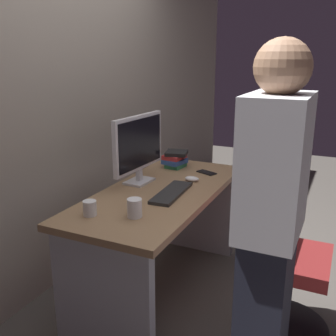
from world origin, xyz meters
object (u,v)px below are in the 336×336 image
at_px(cup_by_monitor, 90,208).
at_px(handbag, 262,247).
at_px(cup_near_keyboard, 135,208).
at_px(desk, 161,222).
at_px(office_chair, 279,262).
at_px(keyboard, 172,193).
at_px(person_at_desk, 269,234).
at_px(mouse, 192,179).
at_px(cell_phone, 207,173).
at_px(monitor, 139,145).
at_px(book_stack, 175,159).

height_order(cup_by_monitor, handbag, cup_by_monitor).
bearing_deg(cup_by_monitor, cup_near_keyboard, -69.94).
relative_size(desk, office_chair, 1.60).
bearing_deg(keyboard, cup_by_monitor, 148.87).
height_order(desk, cup_by_monitor, cup_by_monitor).
xyz_separation_m(desk, handbag, (0.67, -0.54, -0.38)).
bearing_deg(desk, keyboard, -116.94).
height_order(office_chair, handbag, office_chair).
bearing_deg(person_at_desk, keyboard, 53.28).
distance_m(office_chair, mouse, 0.79).
relative_size(cup_near_keyboard, handbag, 0.27).
distance_m(office_chair, cell_phone, 0.87).
xyz_separation_m(monitor, keyboard, (-0.12, -0.29, -0.25)).
height_order(monitor, cup_near_keyboard, monitor).
distance_m(cup_near_keyboard, cell_phone, 0.93).
relative_size(monitor, handbag, 1.43).
relative_size(person_at_desk, cup_by_monitor, 19.90).
xyz_separation_m(monitor, book_stack, (0.45, -0.06, -0.19)).
relative_size(person_at_desk, cup_near_keyboard, 16.14).
bearing_deg(book_stack, person_at_desk, -139.56).
height_order(person_at_desk, keyboard, person_at_desk).
bearing_deg(handbag, mouse, 134.95).
bearing_deg(cup_near_keyboard, cell_phone, -4.49).
bearing_deg(mouse, keyboard, 176.69).
distance_m(desk, cup_by_monitor, 0.62).
xyz_separation_m(cup_by_monitor, book_stack, (1.06, -0.03, 0.03)).
height_order(monitor, handbag, monitor).
xyz_separation_m(cup_by_monitor, cell_phone, (1.01, -0.30, -0.04)).
xyz_separation_m(desk, monitor, (0.07, 0.20, 0.48)).
bearing_deg(book_stack, cup_near_keyboard, -168.42).
distance_m(monitor, keyboard, 0.40).
distance_m(person_at_desk, cup_near_keyboard, 0.74).
distance_m(keyboard, handbag, 1.05).
bearing_deg(office_chair, person_at_desk, -177.49).
xyz_separation_m(monitor, cup_by_monitor, (-0.61, -0.04, -0.22)).
bearing_deg(cell_phone, office_chair, -106.31).
distance_m(monitor, cup_by_monitor, 0.65).
bearing_deg(book_stack, cup_by_monitor, 178.44).
bearing_deg(cell_phone, keyboard, -162.14).
xyz_separation_m(keyboard, cup_by_monitor, (-0.49, 0.26, 0.03)).
bearing_deg(desk, cup_by_monitor, 163.49).
xyz_separation_m(office_chair, book_stack, (0.55, 0.90, 0.38)).
bearing_deg(desk, cup_near_keyboard, -171.48).
bearing_deg(person_at_desk, mouse, 39.80).
relative_size(keyboard, cup_by_monitor, 5.22).
bearing_deg(cup_by_monitor, handbag, -30.12).
xyz_separation_m(office_chair, cup_near_keyboard, (-0.42, 0.70, 0.37)).
bearing_deg(office_chair, mouse, 66.62).
bearing_deg(mouse, office_chair, -113.38).
relative_size(office_chair, cell_phone, 6.53).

